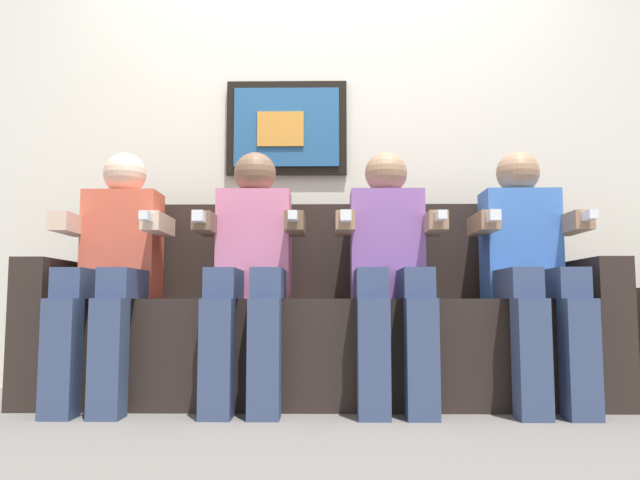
# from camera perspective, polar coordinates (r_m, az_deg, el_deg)

# --- Properties ---
(ground_plane) EXTENTS (6.39, 6.39, 0.00)m
(ground_plane) POSITION_cam_1_polar(r_m,az_deg,el_deg) (2.58, -0.05, -15.32)
(ground_plane) COLOR #66605B
(back_wall_assembly) EXTENTS (4.91, 0.10, 2.60)m
(back_wall_assembly) POSITION_cam_1_polar(r_m,az_deg,el_deg) (3.42, 0.08, 9.04)
(back_wall_assembly) COLOR silver
(back_wall_assembly) RESTS_ON ground_plane
(couch) EXTENTS (2.51, 0.58, 0.90)m
(couch) POSITION_cam_1_polar(r_m,az_deg,el_deg) (2.87, 0.05, -8.07)
(couch) COLOR #2D231E
(couch) RESTS_ON ground_plane
(person_leftmost) EXTENTS (0.46, 0.56, 1.11)m
(person_leftmost) POSITION_cam_1_polar(r_m,az_deg,el_deg) (2.86, -18.05, -1.93)
(person_leftmost) COLOR #D8593F
(person_leftmost) RESTS_ON ground_plane
(person_left_center) EXTENTS (0.46, 0.56, 1.11)m
(person_left_center) POSITION_cam_1_polar(r_m,az_deg,el_deg) (2.73, -6.22, -1.99)
(person_left_center) COLOR pink
(person_left_center) RESTS_ON ground_plane
(person_right_center) EXTENTS (0.46, 0.56, 1.11)m
(person_right_center) POSITION_cam_1_polar(r_m,az_deg,el_deg) (2.72, 6.24, -1.98)
(person_right_center) COLOR #8C59A5
(person_right_center) RESTS_ON ground_plane
(person_rightmost) EXTENTS (0.46, 0.56, 1.11)m
(person_rightmost) POSITION_cam_1_polar(r_m,az_deg,el_deg) (2.84, 18.23, -1.88)
(person_rightmost) COLOR #3F72CC
(person_rightmost) RESTS_ON ground_plane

